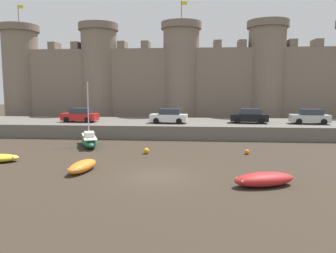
{
  "coord_description": "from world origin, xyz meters",
  "views": [
    {
      "loc": [
        2.31,
        -19.39,
        5.43
      ],
      "look_at": [
        0.2,
        4.94,
        2.5
      ],
      "focal_mm": 35.0,
      "sensor_mm": 36.0,
      "label": 1
    }
  ],
  "objects_px": {
    "rowboat_near_channel_left": "(82,166)",
    "car_quay_centre_west": "(310,117)",
    "car_quay_centre_east": "(249,116)",
    "car_quay_east": "(169,116)",
    "rowboat_foreground_left": "(264,179)",
    "car_quay_west": "(80,115)",
    "mooring_buoy_off_centre": "(146,151)",
    "sailboat_midflat_left": "(89,140)",
    "mooring_buoy_near_channel": "(247,152)"
  },
  "relations": [
    {
      "from": "rowboat_near_channel_left",
      "to": "car_quay_centre_west",
      "type": "height_order",
      "value": "car_quay_centre_west"
    },
    {
      "from": "car_quay_centre_east",
      "to": "car_quay_east",
      "type": "bearing_deg",
      "value": -174.39
    },
    {
      "from": "rowboat_foreground_left",
      "to": "car_quay_centre_west",
      "type": "xyz_separation_m",
      "value": [
        8.69,
        19.0,
        1.82
      ]
    },
    {
      "from": "car_quay_centre_east",
      "to": "car_quay_west",
      "type": "height_order",
      "value": "same"
    },
    {
      "from": "rowboat_near_channel_left",
      "to": "car_quay_centre_east",
      "type": "height_order",
      "value": "car_quay_centre_east"
    },
    {
      "from": "rowboat_near_channel_left",
      "to": "mooring_buoy_off_centre",
      "type": "height_order",
      "value": "rowboat_near_channel_left"
    },
    {
      "from": "car_quay_centre_west",
      "to": "car_quay_west",
      "type": "xyz_separation_m",
      "value": [
        -25.85,
        -0.24,
        0.0
      ]
    },
    {
      "from": "sailboat_midflat_left",
      "to": "mooring_buoy_off_centre",
      "type": "distance_m",
      "value": 6.58
    },
    {
      "from": "rowboat_near_channel_left",
      "to": "sailboat_midflat_left",
      "type": "relative_size",
      "value": 0.54
    },
    {
      "from": "sailboat_midflat_left",
      "to": "car_quay_east",
      "type": "distance_m",
      "value": 9.99
    },
    {
      "from": "rowboat_near_channel_left",
      "to": "sailboat_midflat_left",
      "type": "distance_m",
      "value": 9.45
    },
    {
      "from": "car_quay_centre_west",
      "to": "car_quay_west",
      "type": "relative_size",
      "value": 1.0
    },
    {
      "from": "rowboat_foreground_left",
      "to": "car_quay_centre_west",
      "type": "bearing_deg",
      "value": 65.44
    },
    {
      "from": "rowboat_near_channel_left",
      "to": "rowboat_foreground_left",
      "type": "relative_size",
      "value": 0.84
    },
    {
      "from": "rowboat_near_channel_left",
      "to": "car_quay_east",
      "type": "relative_size",
      "value": 0.75
    },
    {
      "from": "rowboat_foreground_left",
      "to": "car_quay_centre_west",
      "type": "distance_m",
      "value": 20.97
    },
    {
      "from": "rowboat_near_channel_left",
      "to": "mooring_buoy_near_channel",
      "type": "relative_size",
      "value": 8.01
    },
    {
      "from": "mooring_buoy_near_channel",
      "to": "rowboat_near_channel_left",
      "type": "bearing_deg",
      "value": -150.23
    },
    {
      "from": "mooring_buoy_near_channel",
      "to": "car_quay_centre_west",
      "type": "height_order",
      "value": "car_quay_centre_west"
    },
    {
      "from": "rowboat_near_channel_left",
      "to": "sailboat_midflat_left",
      "type": "height_order",
      "value": "sailboat_midflat_left"
    },
    {
      "from": "mooring_buoy_off_centre",
      "to": "car_quay_centre_west",
      "type": "relative_size",
      "value": 0.12
    },
    {
      "from": "mooring_buoy_near_channel",
      "to": "car_quay_centre_west",
      "type": "distance_m",
      "value": 13.36
    },
    {
      "from": "car_quay_east",
      "to": "car_quay_centre_east",
      "type": "bearing_deg",
      "value": 5.61
    },
    {
      "from": "rowboat_near_channel_left",
      "to": "car_quay_east",
      "type": "xyz_separation_m",
      "value": [
        4.27,
        16.18,
        1.84
      ]
    },
    {
      "from": "car_quay_centre_west",
      "to": "car_quay_centre_east",
      "type": "height_order",
      "value": "same"
    },
    {
      "from": "car_quay_east",
      "to": "car_quay_centre_east",
      "type": "relative_size",
      "value": 1.0
    },
    {
      "from": "rowboat_near_channel_left",
      "to": "rowboat_foreground_left",
      "type": "height_order",
      "value": "rowboat_foreground_left"
    },
    {
      "from": "sailboat_midflat_left",
      "to": "rowboat_foreground_left",
      "type": "xyz_separation_m",
      "value": [
        13.63,
        -11.25,
        -0.16
      ]
    },
    {
      "from": "car_quay_east",
      "to": "rowboat_foreground_left",
      "type": "bearing_deg",
      "value": -69.69
    },
    {
      "from": "car_quay_east",
      "to": "car_quay_west",
      "type": "distance_m",
      "value": 10.38
    },
    {
      "from": "mooring_buoy_off_centre",
      "to": "sailboat_midflat_left",
      "type": "bearing_deg",
      "value": 152.23
    },
    {
      "from": "rowboat_foreground_left",
      "to": "car_quay_east",
      "type": "relative_size",
      "value": 0.9
    },
    {
      "from": "car_quay_centre_east",
      "to": "car_quay_centre_west",
      "type": "bearing_deg",
      "value": -1.98
    },
    {
      "from": "mooring_buoy_near_channel",
      "to": "car_quay_west",
      "type": "relative_size",
      "value": 0.09
    },
    {
      "from": "rowboat_near_channel_left",
      "to": "sailboat_midflat_left",
      "type": "bearing_deg",
      "value": 105.79
    },
    {
      "from": "rowboat_foreground_left",
      "to": "mooring_buoy_near_channel",
      "type": "xyz_separation_m",
      "value": [
        0.4,
        8.72,
        -0.2
      ]
    },
    {
      "from": "sailboat_midflat_left",
      "to": "rowboat_near_channel_left",
      "type": "bearing_deg",
      "value": -74.21
    },
    {
      "from": "rowboat_near_channel_left",
      "to": "mooring_buoy_near_channel",
      "type": "distance_m",
      "value": 13.2
    },
    {
      "from": "car_quay_centre_east",
      "to": "mooring_buoy_off_centre",
      "type": "bearing_deg",
      "value": -132.17
    },
    {
      "from": "sailboat_midflat_left",
      "to": "car_quay_centre_east",
      "type": "bearing_deg",
      "value": 26.76
    },
    {
      "from": "mooring_buoy_off_centre",
      "to": "car_quay_centre_west",
      "type": "height_order",
      "value": "car_quay_centre_west"
    },
    {
      "from": "sailboat_midflat_left",
      "to": "car_quay_centre_east",
      "type": "distance_m",
      "value": 17.79
    },
    {
      "from": "rowboat_near_channel_left",
      "to": "car_quay_centre_west",
      "type": "relative_size",
      "value": 0.75
    },
    {
      "from": "mooring_buoy_off_centre",
      "to": "car_quay_centre_east",
      "type": "relative_size",
      "value": 0.12
    },
    {
      "from": "mooring_buoy_off_centre",
      "to": "mooring_buoy_near_channel",
      "type": "height_order",
      "value": "mooring_buoy_off_centre"
    },
    {
      "from": "mooring_buoy_off_centre",
      "to": "car_quay_centre_east",
      "type": "height_order",
      "value": "car_quay_centre_east"
    },
    {
      "from": "sailboat_midflat_left",
      "to": "mooring_buoy_near_channel",
      "type": "bearing_deg",
      "value": -10.23
    },
    {
      "from": "rowboat_foreground_left",
      "to": "rowboat_near_channel_left",
      "type": "bearing_deg",
      "value": 168.93
    },
    {
      "from": "car_quay_east",
      "to": "car_quay_west",
      "type": "bearing_deg",
      "value": 177.69
    },
    {
      "from": "mooring_buoy_near_channel",
      "to": "car_quay_east",
      "type": "height_order",
      "value": "car_quay_east"
    }
  ]
}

